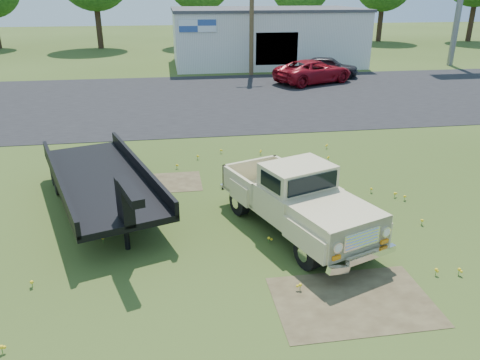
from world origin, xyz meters
The scene contains 10 objects.
ground centered at (0.00, 0.00, 0.00)m, with size 140.00×140.00×0.00m, color #304516.
asphalt_lot centered at (0.00, 15.00, 0.00)m, with size 90.00×14.00×0.02m, color black.
dirt_patch_a centered at (1.50, -3.00, 0.00)m, with size 3.00×2.00×0.01m, color #433824.
dirt_patch_b centered at (-2.00, 3.50, 0.00)m, with size 2.20×1.60×0.01m, color #433824.
commercial_building centered at (6.00, 26.99, 2.10)m, with size 14.20×8.20×4.15m.
utility_pole_mid centered at (4.00, 22.00, 4.60)m, with size 1.60×0.30×9.00m.
vintage_pickup_truck centered at (1.14, -0.10, 0.87)m, with size 1.87×4.82×1.75m, color tan, non-canonical shape.
flatbed_trailer centered at (-3.66, 2.07, 0.91)m, with size 2.23×6.69×1.82m, color black, non-canonical shape.
red_pickup centered at (7.33, 18.52, 0.71)m, with size 2.36×5.11×1.42m, color maroon.
dark_sedan centered at (8.91, 20.43, 0.67)m, with size 1.59×3.95×1.35m, color black.
Camera 1 is at (-1.77, -9.95, 5.55)m, focal length 35.00 mm.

